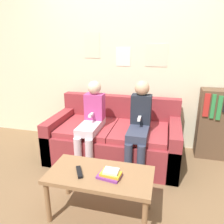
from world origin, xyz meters
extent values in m
plane|color=brown|center=(0.00, 0.00, 0.00)|extent=(10.00, 10.00, 0.00)
cube|color=beige|center=(0.00, 1.10, 1.30)|extent=(8.00, 0.06, 2.60)
cube|color=beige|center=(-0.46, 1.07, 1.46)|extent=(0.24, 0.00, 0.36)
cube|color=white|center=(0.00, 1.07, 1.31)|extent=(0.21, 0.00, 0.26)
cube|color=beige|center=(0.46, 1.07, 1.34)|extent=(0.30, 0.00, 0.30)
cube|color=maroon|center=(0.00, 0.52, 0.20)|extent=(1.68, 0.89, 0.40)
cube|color=maroon|center=(0.00, 0.90, 0.59)|extent=(1.68, 0.14, 0.38)
cube|color=maroon|center=(-0.77, 0.52, 0.28)|extent=(0.14, 0.89, 0.56)
cube|color=maroon|center=(0.77, 0.52, 0.28)|extent=(0.14, 0.89, 0.56)
cube|color=#A1343A|center=(-0.35, 0.49, 0.43)|extent=(0.68, 0.73, 0.07)
cube|color=#A1343A|center=(0.35, 0.49, 0.43)|extent=(0.68, 0.73, 0.07)
cube|color=#8E6642|center=(0.13, -0.50, 0.42)|extent=(0.92, 0.46, 0.04)
cylinder|color=#8E6642|center=(-0.29, -0.69, 0.20)|extent=(0.04, 0.04, 0.40)
cylinder|color=#8E6642|center=(0.54, -0.69, 0.20)|extent=(0.04, 0.04, 0.40)
cylinder|color=#8E6642|center=(-0.29, -0.31, 0.20)|extent=(0.04, 0.04, 0.40)
cylinder|color=#8E6642|center=(0.54, -0.31, 0.20)|extent=(0.04, 0.04, 0.40)
cylinder|color=silver|center=(-0.32, 0.05, 0.23)|extent=(0.09, 0.09, 0.47)
cylinder|color=silver|center=(-0.18, 0.05, 0.23)|extent=(0.09, 0.09, 0.47)
cube|color=silver|center=(-0.25, 0.33, 0.51)|extent=(0.23, 0.54, 0.09)
cube|color=#B73D7F|center=(-0.25, 0.49, 0.72)|extent=(0.24, 0.16, 0.33)
sphere|color=beige|center=(-0.25, 0.49, 0.97)|extent=(0.17, 0.17, 0.17)
cube|color=white|center=(-0.25, 0.34, 0.66)|extent=(0.03, 0.12, 0.03)
cylinder|color=#33384C|center=(0.28, 0.05, 0.23)|extent=(0.09, 0.09, 0.47)
cylinder|color=#33384C|center=(0.42, 0.05, 0.23)|extent=(0.09, 0.09, 0.47)
cube|color=#33384C|center=(0.35, 0.33, 0.51)|extent=(0.23, 0.54, 0.09)
cube|color=#1E232D|center=(0.35, 0.49, 0.74)|extent=(0.24, 0.16, 0.35)
sphere|color=tan|center=(0.35, 0.49, 1.00)|extent=(0.18, 0.18, 0.18)
cube|color=white|center=(0.35, 0.34, 0.66)|extent=(0.03, 0.12, 0.03)
cube|color=black|center=(-0.05, -0.54, 0.45)|extent=(0.12, 0.17, 0.02)
cube|color=#7A3389|center=(0.22, -0.53, 0.45)|extent=(0.21, 0.17, 0.02)
cube|color=gold|center=(0.23, -0.53, 0.47)|extent=(0.18, 0.12, 0.02)
cube|color=silver|center=(0.24, -0.53, 0.49)|extent=(0.13, 0.10, 0.02)
cube|color=brown|center=(1.32, 0.92, 0.47)|extent=(0.50, 0.26, 0.94)
cube|color=red|center=(1.13, 0.78, 0.76)|extent=(0.07, 0.02, 0.30)
cube|color=#2D8442|center=(1.21, 0.78, 0.75)|extent=(0.05, 0.02, 0.31)
cube|color=#2D8442|center=(1.28, 0.78, 0.73)|extent=(0.05, 0.02, 0.31)
camera|label=1|loc=(0.63, -2.05, 1.53)|focal=35.00mm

